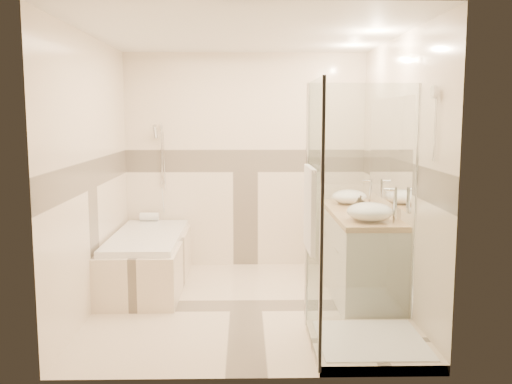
{
  "coord_description": "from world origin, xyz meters",
  "views": [
    {
      "loc": [
        -0.01,
        -5.19,
        1.78
      ],
      "look_at": [
        0.1,
        0.25,
        1.05
      ],
      "focal_mm": 40.0,
      "sensor_mm": 36.0,
      "label": 1
    }
  ],
  "objects_px": {
    "vessel_sink_far": "(370,212)",
    "amenity_bottle_a": "(361,204)",
    "shower_enclosure": "(355,283)",
    "vessel_sink_near": "(349,197)",
    "amenity_bottle_b": "(359,205)",
    "vanity": "(359,253)",
    "bathtub": "(148,257)"
  },
  "relations": [
    {
      "from": "amenity_bottle_b",
      "to": "vessel_sink_near",
      "type": "bearing_deg",
      "value": 90.0
    },
    {
      "from": "vanity",
      "to": "vessel_sink_near",
      "type": "bearing_deg",
      "value": 92.38
    },
    {
      "from": "vessel_sink_near",
      "to": "amenity_bottle_a",
      "type": "relative_size",
      "value": 2.16
    },
    {
      "from": "amenity_bottle_a",
      "to": "shower_enclosure",
      "type": "bearing_deg",
      "value": -103.14
    },
    {
      "from": "amenity_bottle_a",
      "to": "bathtub",
      "type": "bearing_deg",
      "value": 168.0
    },
    {
      "from": "vanity",
      "to": "amenity_bottle_a",
      "type": "xyz_separation_m",
      "value": [
        -0.02,
        -0.1,
        0.51
      ]
    },
    {
      "from": "vessel_sink_far",
      "to": "amenity_bottle_a",
      "type": "bearing_deg",
      "value": 90.0
    },
    {
      "from": "vessel_sink_near",
      "to": "amenity_bottle_b",
      "type": "xyz_separation_m",
      "value": [
        0.0,
        -0.5,
        -0.0
      ]
    },
    {
      "from": "vanity",
      "to": "vessel_sink_far",
      "type": "bearing_deg",
      "value": -92.26
    },
    {
      "from": "shower_enclosure",
      "to": "vessel_sink_far",
      "type": "bearing_deg",
      "value": 70.35
    },
    {
      "from": "shower_enclosure",
      "to": "amenity_bottle_a",
      "type": "bearing_deg",
      "value": 76.86
    },
    {
      "from": "shower_enclosure",
      "to": "amenity_bottle_b",
      "type": "height_order",
      "value": "shower_enclosure"
    },
    {
      "from": "amenity_bottle_a",
      "to": "amenity_bottle_b",
      "type": "height_order",
      "value": "amenity_bottle_a"
    },
    {
      "from": "vessel_sink_near",
      "to": "shower_enclosure",
      "type": "bearing_deg",
      "value": -98.85
    },
    {
      "from": "bathtub",
      "to": "amenity_bottle_a",
      "type": "relative_size",
      "value": 9.87
    },
    {
      "from": "shower_enclosure",
      "to": "vessel_sink_near",
      "type": "xyz_separation_m",
      "value": [
        0.27,
        1.75,
        0.42
      ]
    },
    {
      "from": "bathtub",
      "to": "vessel_sink_far",
      "type": "distance_m",
      "value": 2.38
    },
    {
      "from": "bathtub",
      "to": "vanity",
      "type": "xyz_separation_m",
      "value": [
        2.15,
        -0.35,
        0.12
      ]
    },
    {
      "from": "vanity",
      "to": "amenity_bottle_b",
      "type": "distance_m",
      "value": 0.49
    },
    {
      "from": "vanity",
      "to": "amenity_bottle_a",
      "type": "height_order",
      "value": "amenity_bottle_a"
    },
    {
      "from": "vessel_sink_near",
      "to": "amenity_bottle_b",
      "type": "distance_m",
      "value": 0.5
    },
    {
      "from": "bathtub",
      "to": "vanity",
      "type": "distance_m",
      "value": 2.18
    },
    {
      "from": "vessel_sink_far",
      "to": "amenity_bottle_a",
      "type": "height_order",
      "value": "amenity_bottle_a"
    },
    {
      "from": "amenity_bottle_b",
      "to": "amenity_bottle_a",
      "type": "bearing_deg",
      "value": -90.0
    },
    {
      "from": "bathtub",
      "to": "vessel_sink_far",
      "type": "xyz_separation_m",
      "value": [
        2.13,
        -0.86,
        0.63
      ]
    },
    {
      "from": "bathtub",
      "to": "amenity_bottle_a",
      "type": "distance_m",
      "value": 2.27
    },
    {
      "from": "vanity",
      "to": "shower_enclosure",
      "type": "xyz_separation_m",
      "value": [
        -0.29,
        -1.27,
        0.08
      ]
    },
    {
      "from": "vessel_sink_far",
      "to": "amenity_bottle_b",
      "type": "bearing_deg",
      "value": 90.0
    },
    {
      "from": "shower_enclosure",
      "to": "amenity_bottle_b",
      "type": "xyz_separation_m",
      "value": [
        0.27,
        1.25,
        0.41
      ]
    },
    {
      "from": "bathtub",
      "to": "amenity_bottle_a",
      "type": "xyz_separation_m",
      "value": [
        2.13,
        -0.45,
        0.63
      ]
    },
    {
      "from": "bathtub",
      "to": "amenity_bottle_b",
      "type": "distance_m",
      "value": 2.25
    },
    {
      "from": "vessel_sink_near",
      "to": "vessel_sink_far",
      "type": "relative_size",
      "value": 0.91
    }
  ]
}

